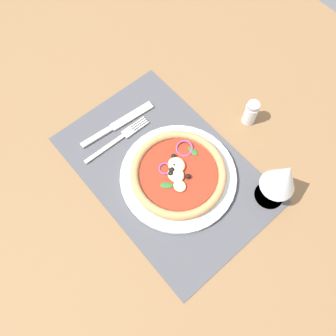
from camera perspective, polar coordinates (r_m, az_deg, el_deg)
ground_plane at (r=79.24cm, az=-0.51°, el=-0.59°), size 190.00×140.00×2.40cm
placemat at (r=77.96cm, az=-0.52°, el=-0.17°), size 48.25×31.70×0.40cm
plate at (r=76.40cm, az=1.71°, el=-1.42°), size 26.02×26.02×1.16cm
pizza at (r=74.87cm, az=1.73°, el=-0.89°), size 21.13×21.13×2.68cm
fork at (r=81.94cm, az=-7.99°, el=4.99°), size 2.24×18.02×0.44cm
knife at (r=83.94cm, az=-8.30°, el=7.28°), size 3.21×20.07×0.62cm
wine_glass at (r=69.97cm, az=18.54°, el=-1.60°), size 7.20×7.20×14.90cm
pepper_shaker at (r=84.01cm, az=13.63°, el=8.95°), size 3.20×3.20×6.70cm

